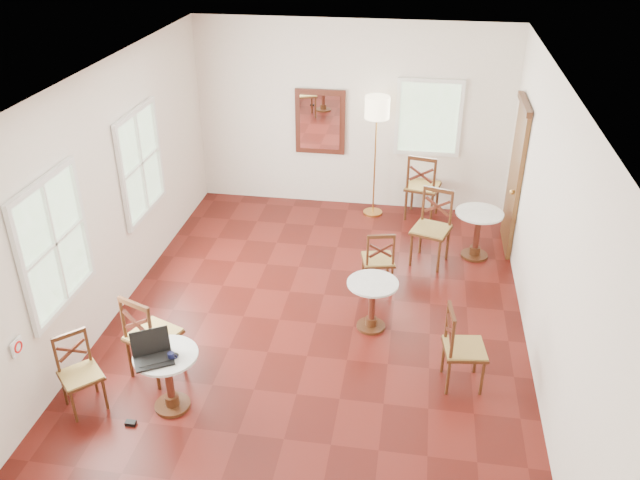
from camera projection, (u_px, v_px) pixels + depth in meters
The scene contains 17 objects.
ground at pixel (316, 323), 7.98m from camera, with size 7.00×7.00×0.00m, color #50120D.
room_shell at pixel (314, 171), 7.33m from camera, with size 5.02×7.02×3.01m.
cafe_table_near at pixel (168, 375), 6.51m from camera, with size 0.64×0.64×0.68m.
cafe_table_mid at pixel (372, 300), 7.72m from camera, with size 0.61×0.61×0.64m.
cafe_table_back at pixel (477, 229), 9.22m from camera, with size 0.67×0.67×0.71m.
chair_near_a at pixel (151, 335), 6.91m from camera, with size 0.62×0.62×1.04m.
chair_near_b at pixel (80, 373), 6.53m from camera, with size 0.55×0.55×0.84m.
chair_mid_a at pixel (378, 260), 8.46m from camera, with size 0.49×0.49×0.88m.
chair_mid_b at pixel (462, 348), 6.81m from camera, with size 0.49×0.49×0.94m.
chair_back_a at pixel (423, 186), 10.27m from camera, with size 0.60×0.60×1.10m.
chair_back_b at pixel (432, 228), 9.05m from camera, with size 0.62×0.62×1.07m.
floor_lamp at pixel (377, 116), 9.87m from camera, with size 0.38×0.38×1.94m.
laptop at pixel (152, 352), 6.31m from camera, with size 0.47×0.45×0.26m.
mouse at pixel (174, 355), 6.35m from camera, with size 0.10×0.06×0.04m, color black.
navy_mug at pixel (171, 356), 6.30m from camera, with size 0.10×0.06×0.08m.
water_glass at pixel (164, 341), 6.49m from camera, with size 0.06×0.06×0.09m, color white.
power_adapter at pixel (131, 423), 6.47m from camera, with size 0.10×0.06×0.04m, color black.
Camera 1 is at (1.07, -6.43, 4.72)m, focal length 36.61 mm.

